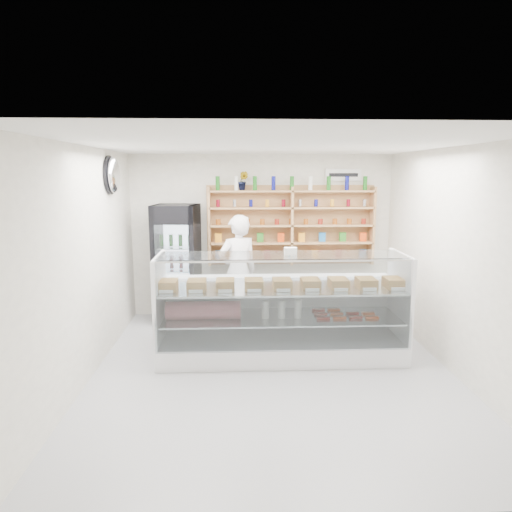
{
  "coord_description": "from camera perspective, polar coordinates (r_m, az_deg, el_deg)",
  "views": [
    {
      "loc": [
        -0.46,
        -5.4,
        2.47
      ],
      "look_at": [
        -0.17,
        0.9,
        1.33
      ],
      "focal_mm": 32.0,
      "sensor_mm": 36.0,
      "label": 1
    }
  ],
  "objects": [
    {
      "name": "display_counter",
      "position": [
        6.29,
        3.12,
        -9.13
      ],
      "size": [
        3.28,
        0.98,
        1.43
      ],
      "color": "white",
      "rests_on": "floor"
    },
    {
      "name": "wall_sign",
      "position": [
        8.09,
        10.85,
        9.93
      ],
      "size": [
        0.62,
        0.03,
        0.2
      ],
      "primitive_type": "cube",
      "color": "white",
      "rests_on": "back_wall"
    },
    {
      "name": "shop_worker",
      "position": [
        7.33,
        -2.29,
        -1.98
      ],
      "size": [
        0.79,
        0.67,
        1.84
      ],
      "primitive_type": "imported",
      "rotation": [
        0.0,
        0.0,
        3.55
      ],
      "color": "white",
      "rests_on": "floor"
    },
    {
      "name": "security_mirror",
      "position": [
        6.82,
        -17.38,
        9.62
      ],
      "size": [
        0.15,
        0.5,
        0.5
      ],
      "primitive_type": "ellipsoid",
      "color": "silver",
      "rests_on": "left_wall"
    },
    {
      "name": "potted_plant",
      "position": [
        7.74,
        -1.64,
        9.38
      ],
      "size": [
        0.21,
        0.19,
        0.32
      ],
      "primitive_type": "imported",
      "rotation": [
        0.0,
        0.0,
        -0.31
      ],
      "color": "#1E6626",
      "rests_on": "wall_shelving"
    },
    {
      "name": "drinks_cooler",
      "position": [
        7.74,
        -9.83,
        -0.93
      ],
      "size": [
        0.78,
        0.76,
        1.97
      ],
      "rotation": [
        0.0,
        0.0,
        -0.1
      ],
      "color": "black",
      "rests_on": "floor"
    },
    {
      "name": "room",
      "position": [
        5.52,
        2.22,
        -0.92
      ],
      "size": [
        5.0,
        5.0,
        5.0
      ],
      "color": "#A1A1A6",
      "rests_on": "ground"
    },
    {
      "name": "wall_shelving",
      "position": [
        7.85,
        4.44,
        3.81
      ],
      "size": [
        2.84,
        0.28,
        1.33
      ],
      "color": "#B08053",
      "rests_on": "back_wall"
    }
  ]
}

